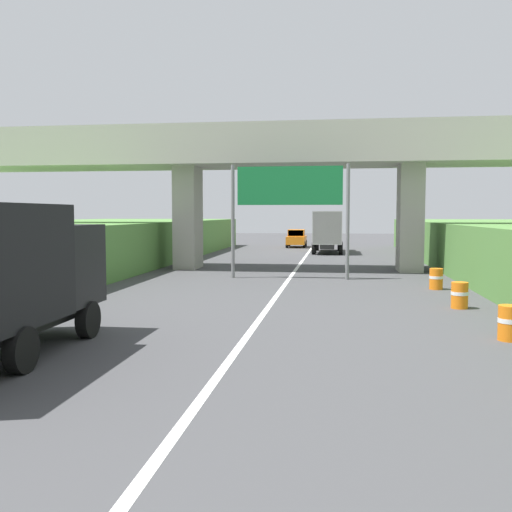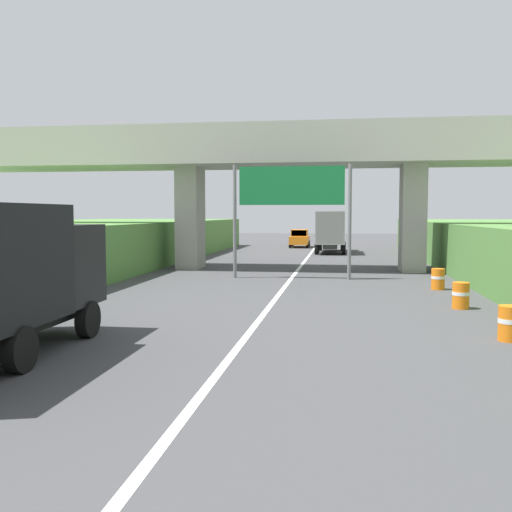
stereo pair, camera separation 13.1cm
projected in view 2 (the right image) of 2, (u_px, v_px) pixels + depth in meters
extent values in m
cube|color=white|center=(286.00, 285.00, 26.03)|extent=(0.20, 99.36, 0.01)
cube|color=#ADA89E|center=(299.00, 156.00, 32.88)|extent=(40.00, 4.80, 1.10)
cube|color=#ADA89E|center=(296.00, 131.00, 30.61)|extent=(40.00, 0.36, 1.10)
cube|color=#ADA89E|center=(301.00, 142.00, 34.99)|extent=(40.00, 0.36, 1.10)
cube|color=#9F9A91|center=(190.00, 218.00, 34.07)|extent=(1.30, 2.20, 5.96)
cube|color=#9F9A91|center=(413.00, 218.00, 32.21)|extent=(1.30, 2.20, 5.96)
cylinder|color=slate|center=(235.00, 222.00, 28.92)|extent=(0.18, 0.18, 5.66)
cylinder|color=slate|center=(350.00, 222.00, 28.09)|extent=(0.18, 0.18, 5.66)
cube|color=#167238|center=(292.00, 186.00, 28.38)|extent=(5.20, 0.12, 1.90)
cube|color=white|center=(291.00, 186.00, 28.36)|extent=(4.89, 0.01, 1.67)
cube|color=black|center=(331.00, 245.00, 48.15)|extent=(1.10, 7.30, 0.36)
cube|color=gold|center=(331.00, 229.00, 50.62)|extent=(2.10, 2.10, 2.10)
cube|color=#2D3842|center=(332.00, 225.00, 51.61)|extent=(1.89, 0.06, 0.90)
cube|color=#B7B7B2|center=(331.00, 227.00, 47.00)|extent=(2.30, 5.20, 2.60)
cube|color=gray|center=(330.00, 228.00, 44.46)|extent=(2.21, 0.04, 2.50)
cylinder|color=black|center=(320.00, 245.00, 50.87)|extent=(0.30, 0.96, 0.96)
cylinder|color=black|center=(342.00, 245.00, 50.58)|extent=(0.30, 0.96, 0.96)
cylinder|color=black|center=(317.00, 248.00, 45.87)|extent=(0.30, 0.96, 0.96)
cylinder|color=black|center=(344.00, 249.00, 45.56)|extent=(0.30, 0.96, 0.96)
cylinder|color=black|center=(317.00, 247.00, 47.54)|extent=(0.30, 0.96, 0.96)
cylinder|color=black|center=(344.00, 247.00, 47.22)|extent=(0.30, 0.96, 0.96)
cube|color=black|center=(52.00, 265.00, 15.05)|extent=(2.10, 2.10, 2.10)
cube|color=#2D3842|center=(70.00, 251.00, 16.04)|extent=(1.89, 0.06, 0.90)
cylinder|color=black|center=(19.00, 317.00, 15.30)|extent=(0.30, 0.96, 0.96)
cylinder|color=black|center=(88.00, 319.00, 15.01)|extent=(0.30, 0.96, 0.96)
cylinder|color=black|center=(20.00, 350.00, 11.65)|extent=(0.30, 0.96, 0.96)
cube|color=orange|center=(300.00, 240.00, 55.82)|extent=(1.76, 4.10, 0.76)
cube|color=orange|center=(300.00, 233.00, 55.62)|extent=(1.56, 1.90, 0.64)
cube|color=#2D3842|center=(299.00, 233.00, 54.71)|extent=(1.44, 0.06, 0.54)
cylinder|color=black|center=(292.00, 243.00, 57.22)|extent=(0.22, 0.64, 0.64)
cylinder|color=black|center=(309.00, 243.00, 56.98)|extent=(0.22, 0.64, 0.64)
cylinder|color=black|center=(290.00, 245.00, 54.71)|extent=(0.22, 0.64, 0.64)
cylinder|color=black|center=(307.00, 245.00, 54.47)|extent=(0.22, 0.64, 0.64)
cylinder|color=orange|center=(510.00, 323.00, 14.59)|extent=(0.56, 0.56, 0.90)
cylinder|color=white|center=(510.00, 321.00, 14.59)|extent=(0.57, 0.57, 0.12)
cylinder|color=orange|center=(461.00, 296.00, 19.58)|extent=(0.56, 0.56, 0.90)
cylinder|color=white|center=(461.00, 293.00, 19.58)|extent=(0.57, 0.57, 0.12)
cylinder|color=orange|center=(438.00, 279.00, 24.54)|extent=(0.56, 0.56, 0.90)
cylinder|color=white|center=(438.00, 277.00, 24.53)|extent=(0.57, 0.57, 0.12)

